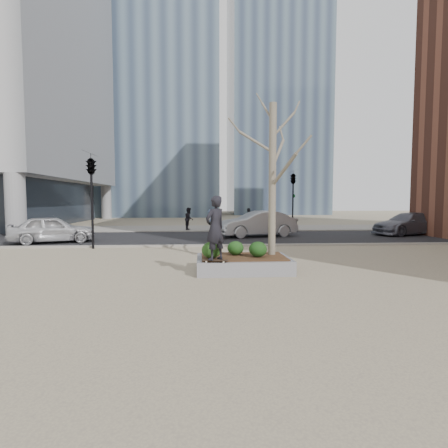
{
  "coord_description": "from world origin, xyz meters",
  "views": [
    {
      "loc": [
        -0.36,
        -11.22,
        2.33
      ],
      "look_at": [
        0.5,
        2.0,
        1.4
      ],
      "focal_mm": 28.0,
      "sensor_mm": 36.0,
      "label": 1
    }
  ],
  "objects": [
    {
      "name": "street",
      "position": [
        0.0,
        10.0,
        0.01
      ],
      "size": [
        60.0,
        8.0,
        0.02
      ],
      "primitive_type": "cube",
      "color": "black",
      "rests_on": "ground"
    },
    {
      "name": "pedestrian_b",
      "position": [
        0.39,
        15.9,
        0.81
      ],
      "size": [
        0.83,
        1.13,
        1.57
      ],
      "primitive_type": "imported",
      "rotation": [
        0.0,
        0.0,
        4.44
      ],
      "color": "#45587C",
      "rests_on": "far_sidewalk"
    },
    {
      "name": "traffic_light_far",
      "position": [
        6.5,
        14.6,
        2.25
      ],
      "size": [
        0.6,
        2.48,
        4.5
      ],
      "primitive_type": null,
      "color": "black",
      "rests_on": "ground"
    },
    {
      "name": "planter",
      "position": [
        1.0,
        0.0,
        0.23
      ],
      "size": [
        3.0,
        2.0,
        0.45
      ],
      "primitive_type": "cube",
      "color": "gray",
      "rests_on": "ground"
    },
    {
      "name": "ground",
      "position": [
        0.0,
        0.0,
        0.0
      ],
      "size": [
        120.0,
        120.0,
        0.0
      ],
      "primitive_type": "plane",
      "color": "gray",
      "rests_on": "ground"
    },
    {
      "name": "car_silver",
      "position": [
        3.13,
        10.36,
        0.82
      ],
      "size": [
        5.12,
        2.8,
        1.6
      ],
      "primitive_type": "imported",
      "rotation": [
        0.0,
        0.0,
        4.95
      ],
      "color": "#9A9DA2",
      "rests_on": "street"
    },
    {
      "name": "shrub_left",
      "position": [
        -0.05,
        -0.37,
        0.75
      ],
      "size": [
        0.61,
        0.61,
        0.52
      ],
      "primitive_type": "ellipsoid",
      "color": "#173A12",
      "rests_on": "planter_mulch"
    },
    {
      "name": "skateboarder",
      "position": [
        0.05,
        -0.88,
        1.49
      ],
      "size": [
        0.83,
        0.8,
        1.92
      ],
      "primitive_type": "imported",
      "rotation": [
        0.0,
        0.0,
        3.85
      ],
      "color": "black",
      "rests_on": "skateboard"
    },
    {
      "name": "skateboard",
      "position": [
        0.05,
        -0.88,
        0.49
      ],
      "size": [
        0.8,
        0.33,
        0.08
      ],
      "primitive_type": null,
      "rotation": [
        0.0,
        0.0,
        -0.17
      ],
      "color": "black",
      "rests_on": "planter"
    },
    {
      "name": "far_sidewalk",
      "position": [
        0.0,
        17.0,
        0.01
      ],
      "size": [
        60.0,
        6.0,
        0.02
      ],
      "primitive_type": "cube",
      "color": "gray",
      "rests_on": "ground"
    },
    {
      "name": "building_glass_b",
      "position": [
        12.0,
        48.0,
        27.5
      ],
      "size": [
        15.0,
        15.0,
        55.0
      ],
      "primitive_type": "cube",
      "color": "slate",
      "rests_on": "ground"
    },
    {
      "name": "car_third",
      "position": [
        13.22,
        10.82,
        0.75
      ],
      "size": [
        5.37,
        3.33,
        1.45
      ],
      "primitive_type": "imported",
      "rotation": [
        0.0,
        0.0,
        4.99
      ],
      "color": "#5A5B67",
      "rests_on": "street"
    },
    {
      "name": "sycamore_tree",
      "position": [
        2.0,
        0.3,
        3.79
      ],
      "size": [
        2.8,
        2.8,
        6.6
      ],
      "primitive_type": null,
      "color": "gray",
      "rests_on": "planter_mulch"
    },
    {
      "name": "shrub_right",
      "position": [
        1.45,
        -0.22,
        0.74
      ],
      "size": [
        0.58,
        0.58,
        0.49
      ],
      "primitive_type": "ellipsoid",
      "color": "#183A12",
      "rests_on": "planter_mulch"
    },
    {
      "name": "traffic_light_near",
      "position": [
        -5.5,
        5.6,
        2.25
      ],
      "size": [
        0.6,
        2.48,
        4.5
      ],
      "primitive_type": null,
      "color": "black",
      "rests_on": "ground"
    },
    {
      "name": "building_glass_a",
      "position": [
        -6.0,
        42.0,
        22.5
      ],
      "size": [
        16.0,
        16.0,
        45.0
      ],
      "primitive_type": "cube",
      "color": "slate",
      "rests_on": "ground"
    },
    {
      "name": "planter_mulch",
      "position": [
        1.0,
        0.0,
        0.47
      ],
      "size": [
        2.7,
        1.7,
        0.04
      ],
      "primitive_type": "cube",
      "color": "#382314",
      "rests_on": "planter"
    },
    {
      "name": "shrub_middle",
      "position": [
        0.77,
        0.22,
        0.72
      ],
      "size": [
        0.54,
        0.54,
        0.46
      ],
      "primitive_type": "ellipsoid",
      "color": "#143611",
      "rests_on": "planter_mulch"
    },
    {
      "name": "pedestrian_a",
      "position": [
        -1.3,
        15.57,
        0.87
      ],
      "size": [
        0.75,
        0.9,
        1.7
      ],
      "primitive_type": "imported",
      "rotation": [
        0.0,
        0.0,
        1.44
      ],
      "color": "black",
      "rests_on": "far_sidewalk"
    },
    {
      "name": "police_car",
      "position": [
        -8.32,
        7.94,
        0.74
      ],
      "size": [
        4.57,
        2.99,
        1.45
      ],
      "primitive_type": "imported",
      "rotation": [
        0.0,
        0.0,
        1.9
      ],
      "color": "silver",
      "rests_on": "street"
    },
    {
      "name": "pedestrian_c",
      "position": [
        3.23,
        14.95,
        0.86
      ],
      "size": [
        1.06,
        0.71,
        1.67
      ],
      "primitive_type": "imported",
      "rotation": [
        0.0,
        0.0,
        3.49
      ],
      "color": "black",
      "rests_on": "far_sidewalk"
    }
  ]
}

